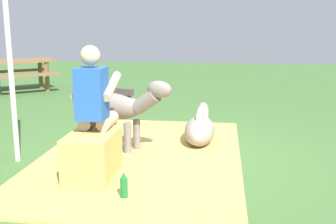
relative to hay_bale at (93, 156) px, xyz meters
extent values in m
plane|color=#426B33|center=(0.76, -0.56, -0.24)|extent=(24.00, 24.00, 0.00)
cube|color=tan|center=(0.75, -0.36, -0.23)|extent=(3.56, 2.36, 0.02)
cube|color=tan|center=(0.00, 0.00, 0.00)|extent=(0.70, 0.46, 0.49)
cylinder|color=#D8AD8C|center=(0.25, 0.10, 0.31)|extent=(0.40, 0.14, 0.14)
cylinder|color=#D8AD8C|center=(0.45, 0.10, 0.00)|extent=(0.11, 0.11, 0.49)
cube|color=black|center=(0.45, 0.10, -0.21)|extent=(0.22, 0.10, 0.06)
cylinder|color=#D8AD8C|center=(0.25, -0.10, 0.31)|extent=(0.40, 0.14, 0.14)
cylinder|color=#D8AD8C|center=(0.45, -0.10, 0.00)|extent=(0.11, 0.11, 0.49)
cube|color=black|center=(0.45, -0.10, -0.21)|extent=(0.22, 0.10, 0.06)
cube|color=#2659B2|center=(0.05, 0.00, 0.64)|extent=(0.30, 0.28, 0.52)
cylinder|color=#D8AD8C|center=(0.23, 0.16, 0.69)|extent=(0.50, 0.09, 0.26)
cylinder|color=#D8AD8C|center=(0.23, -0.16, 0.69)|extent=(0.50, 0.09, 0.26)
sphere|color=#D8AD8C|center=(0.05, 0.00, 1.02)|extent=(0.20, 0.20, 0.20)
ellipsoid|color=slate|center=(1.03, 0.05, 0.32)|extent=(0.62, 0.90, 0.34)
cylinder|color=slate|center=(1.01, -0.25, -0.05)|extent=(0.09, 0.09, 0.40)
cylinder|color=slate|center=(0.83, -0.17, -0.05)|extent=(0.09, 0.09, 0.40)
cylinder|color=slate|center=(1.23, 0.27, -0.05)|extent=(0.09, 0.09, 0.40)
cylinder|color=slate|center=(1.05, 0.34, -0.05)|extent=(0.09, 0.09, 0.40)
cylinder|color=slate|center=(0.84, -0.41, 0.42)|extent=(0.31, 0.41, 0.33)
ellipsoid|color=slate|center=(0.77, -0.58, 0.58)|extent=(0.27, 0.36, 0.20)
cube|color=#433D3A|center=(1.03, 0.05, 0.51)|extent=(0.29, 0.58, 0.08)
cylinder|color=#433D3A|center=(1.21, 0.48, 0.27)|extent=(0.07, 0.07, 0.30)
ellipsoid|color=gray|center=(1.41, -1.02, -0.06)|extent=(0.88, 0.41, 0.36)
cube|color=gray|center=(1.95, -1.03, -0.19)|extent=(0.28, 0.24, 0.10)
cylinder|color=gray|center=(1.97, -1.03, 0.00)|extent=(0.29, 0.18, 0.30)
ellipsoid|color=gray|center=(2.15, -1.03, 0.08)|extent=(0.30, 0.16, 0.20)
cube|color=#B5A999|center=(1.49, -1.02, 0.14)|extent=(0.44, 0.08, 0.08)
cylinder|color=#197233|center=(-0.47, -0.44, -0.14)|extent=(0.07, 0.07, 0.20)
cone|color=#197233|center=(-0.47, -0.44, -0.01)|extent=(0.06, 0.06, 0.06)
cylinder|color=silver|center=(0.43, 1.06, 0.92)|extent=(0.06, 0.06, 2.34)
cube|color=brown|center=(5.13, 3.38, 0.48)|extent=(1.49, 1.60, 0.06)
cube|color=brown|center=(4.72, 3.05, 0.20)|extent=(1.14, 1.31, 0.05)
cube|color=brown|center=(5.54, 3.72, 0.20)|extent=(1.14, 1.31, 0.05)
cube|color=brown|center=(5.69, 3.14, 0.10)|extent=(0.08, 0.08, 0.69)
cube|color=brown|center=(5.26, 2.78, 0.10)|extent=(0.08, 0.08, 0.69)
camera|label=1|loc=(-3.91, -1.30, 1.34)|focal=44.12mm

